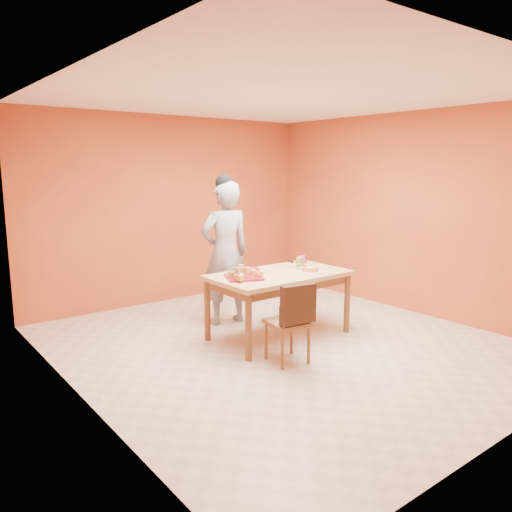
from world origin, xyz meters
TOP-DOWN VIEW (x-y plane):
  - floor at (0.00, 0.00)m, footprint 5.00×5.00m
  - ceiling at (0.00, 0.00)m, footprint 5.00×5.00m
  - wall_back at (0.00, 2.50)m, footprint 4.50×0.00m
  - wall_left at (-2.25, 0.00)m, footprint 0.00×5.00m
  - wall_right at (2.25, 0.00)m, footprint 0.00×5.00m
  - dining_table at (0.13, 0.23)m, footprint 1.60×0.90m
  - dining_chair at (-0.31, -0.43)m, footprint 0.44×0.50m
  - pastry_pile at (-0.35, 0.27)m, footprint 0.34×0.34m
  - person at (-0.06, 1.05)m, footprint 0.71×0.52m
  - pastry_platter at (-0.35, 0.27)m, footprint 0.50×0.50m
  - red_dinner_plate at (-0.03, 0.58)m, footprint 0.30×0.30m
  - white_cake_plate at (0.45, 0.05)m, footprint 0.37×0.37m
  - sponge_cake at (0.45, 0.05)m, footprint 0.22×0.22m
  - cake_server at (0.46, 0.23)m, footprint 0.09×0.24m
  - egg_ornament at (0.59, 0.39)m, footprint 0.12×0.11m
  - magenta_glass at (0.81, 0.56)m, footprint 0.07×0.07m
  - checker_tin at (0.77, 0.53)m, footprint 0.14×0.14m

SIDE VIEW (x-z plane):
  - floor at x=0.00m, z-range 0.00..0.00m
  - dining_chair at x=-0.31m, z-range 0.02..0.86m
  - dining_table at x=0.13m, z-range 0.29..1.05m
  - white_cake_plate at x=0.45m, z-range 0.76..0.77m
  - red_dinner_plate at x=-0.03m, z-range 0.76..0.77m
  - pastry_platter at x=-0.35m, z-range 0.76..0.78m
  - checker_tin at x=0.77m, z-range 0.76..0.79m
  - sponge_cake at x=0.45m, z-range 0.77..0.82m
  - magenta_glass at x=0.81m, z-range 0.76..0.85m
  - cake_server at x=0.46m, z-range 0.82..0.82m
  - egg_ornament at x=0.59m, z-range 0.76..0.89m
  - pastry_pile at x=-0.35m, z-range 0.78..0.89m
  - person at x=-0.06m, z-range 0.00..1.80m
  - wall_back at x=0.00m, z-range -0.90..3.60m
  - wall_left at x=-2.25m, z-range -1.15..3.85m
  - wall_right at x=2.25m, z-range -1.15..3.85m
  - ceiling at x=0.00m, z-range 2.70..2.70m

